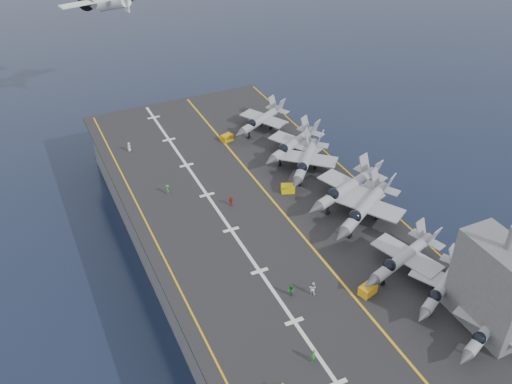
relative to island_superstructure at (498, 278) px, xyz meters
name	(u,v)px	position (x,y,z in m)	size (l,w,h in m)	color
ground	(266,270)	(-15.00, 30.00, -17.90)	(500.00, 500.00, 0.00)	#142135
hull	(267,246)	(-15.00, 30.00, -12.90)	(36.00, 90.00, 10.00)	#56595E
flight_deck	(267,220)	(-15.00, 30.00, -7.70)	(38.00, 92.00, 0.40)	black
foul_line	(284,214)	(-12.00, 30.00, -7.48)	(0.35, 90.00, 0.02)	gold
landing_centerline	(231,230)	(-21.00, 30.00, -7.48)	(0.50, 90.00, 0.02)	silver
deck_edge_port	(160,250)	(-32.00, 30.00, -7.48)	(0.25, 90.00, 0.02)	gold
deck_edge_stbd	(368,190)	(3.50, 30.00, -7.48)	(0.25, 90.00, 0.02)	gold
island_superstructure	(498,278)	(0.00, 0.00, 0.00)	(5.00, 10.00, 15.00)	#56595E
fighter_jet_0	(490,326)	(-1.65, -2.12, -5.25)	(15.21, 12.81, 4.49)	gray
fighter_jet_1	(444,285)	(-1.96, 5.58, -5.15)	(16.21, 14.34, 4.71)	#8E959D
fighter_jet_2	(404,257)	(-3.44, 11.93, -4.95)	(16.96, 13.79, 5.10)	#99A1AA
fighter_jet_3	(365,207)	(-1.96, 23.30, -4.65)	(19.73, 17.89, 5.71)	#90969F
fighter_jet_4	(347,187)	(-1.59, 28.83, -4.69)	(18.87, 15.60, 5.62)	gray
fighter_jet_5	(306,159)	(-3.18, 39.10, -4.85)	(17.77, 18.13, 5.30)	#A3ACB3
fighter_jet_6	(294,143)	(-2.51, 44.93, -4.90)	(17.95, 15.92, 5.21)	gray
fighter_jet_7	(261,119)	(-3.59, 55.97, -5.04)	(16.95, 15.04, 4.92)	gray
tow_cart_a	(368,290)	(-10.11, 10.23, -6.82)	(2.60, 2.06, 1.36)	gold
tow_cart_b	(288,188)	(-8.66, 35.25, -6.85)	(2.54, 2.11, 1.31)	#E1C807
tow_cart_c	(227,138)	(-11.19, 55.03, -6.87)	(2.42, 1.94, 1.26)	#C29009
crew_2	(291,291)	(-19.36, 14.09, -6.58)	(0.83, 1.16, 1.83)	#1B8025
crew_3	(168,189)	(-26.62, 43.13, -6.68)	(0.73, 1.03, 1.63)	#25812F
crew_4	(231,201)	(-18.56, 35.77, -6.68)	(1.00, 0.69, 1.64)	#A31A0D
crew_5	(129,147)	(-28.78, 59.06, -6.63)	(1.19, 1.25, 1.74)	silver
crew_6	(313,356)	(-21.93, 3.79, -6.57)	(1.32, 1.30, 1.85)	#208A2C
crew_7	(313,288)	(-16.60, 13.24, -6.50)	(1.36, 1.44, 2.00)	white
transport_plane	(113,4)	(-21.84, 90.64, 9.75)	(25.07, 19.53, 5.30)	silver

